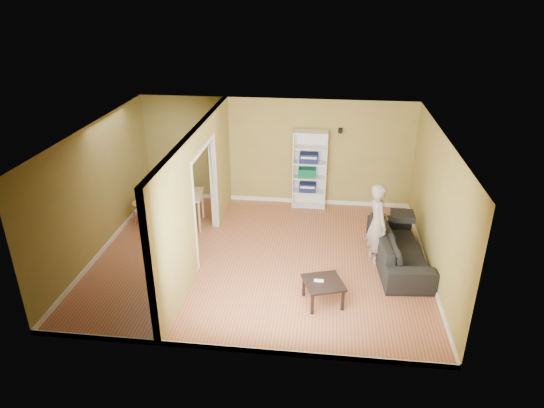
{
  "coord_description": "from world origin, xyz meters",
  "views": [
    {
      "loc": [
        1.2,
        -8.29,
        5.05
      ],
      "look_at": [
        0.2,
        0.2,
        1.1
      ],
      "focal_mm": 32.0,
      "sensor_mm": 36.0,
      "label": 1
    }
  ],
  "objects_px": {
    "dining_table": "(175,197)",
    "chair_near": "(170,218)",
    "bookshelf": "(310,169)",
    "chair_left": "(142,202)",
    "person": "(378,217)",
    "coffee_table": "(323,285)",
    "sofa": "(400,243)",
    "chair_far": "(187,197)"
  },
  "relations": [
    {
      "from": "person",
      "to": "chair_near",
      "type": "distance_m",
      "value": 4.32
    },
    {
      "from": "person",
      "to": "bookshelf",
      "type": "xyz_separation_m",
      "value": [
        -1.41,
        2.46,
        -0.01
      ]
    },
    {
      "from": "bookshelf",
      "to": "dining_table",
      "type": "bearing_deg",
      "value": -154.34
    },
    {
      "from": "bookshelf",
      "to": "chair_near",
      "type": "xyz_separation_m",
      "value": [
        -2.86,
        -2.02,
        -0.47
      ]
    },
    {
      "from": "dining_table",
      "to": "chair_left",
      "type": "relative_size",
      "value": 1.24
    },
    {
      "from": "dining_table",
      "to": "chair_left",
      "type": "bearing_deg",
      "value": 174.83
    },
    {
      "from": "person",
      "to": "chair_left",
      "type": "relative_size",
      "value": 1.98
    },
    {
      "from": "coffee_table",
      "to": "bookshelf",
      "type": "bearing_deg",
      "value": 96.25
    },
    {
      "from": "coffee_table",
      "to": "sofa",
      "type": "bearing_deg",
      "value": 45.88
    },
    {
      "from": "sofa",
      "to": "chair_near",
      "type": "relative_size",
      "value": 2.43
    },
    {
      "from": "sofa",
      "to": "chair_near",
      "type": "distance_m",
      "value": 4.75
    },
    {
      "from": "sofa",
      "to": "chair_far",
      "type": "distance_m",
      "value": 5.0
    },
    {
      "from": "chair_left",
      "to": "bookshelf",
      "type": "bearing_deg",
      "value": 117.69
    },
    {
      "from": "bookshelf",
      "to": "chair_far",
      "type": "height_order",
      "value": "bookshelf"
    },
    {
      "from": "person",
      "to": "chair_far",
      "type": "bearing_deg",
      "value": 52.73
    },
    {
      "from": "bookshelf",
      "to": "person",
      "type": "bearing_deg",
      "value": -60.18
    },
    {
      "from": "sofa",
      "to": "dining_table",
      "type": "xyz_separation_m",
      "value": [
        -4.79,
        1.08,
        0.23
      ]
    },
    {
      "from": "person",
      "to": "dining_table",
      "type": "height_order",
      "value": "person"
    },
    {
      "from": "chair_far",
      "to": "chair_left",
      "type": "bearing_deg",
      "value": 23.53
    },
    {
      "from": "chair_near",
      "to": "chair_far",
      "type": "height_order",
      "value": "chair_near"
    },
    {
      "from": "bookshelf",
      "to": "chair_left",
      "type": "xyz_separation_m",
      "value": [
        -3.73,
        -1.33,
        -0.46
      ]
    },
    {
      "from": "dining_table",
      "to": "coffee_table",
      "type": "bearing_deg",
      "value": -37.37
    },
    {
      "from": "bookshelf",
      "to": "dining_table",
      "type": "relative_size",
      "value": 1.57
    },
    {
      "from": "person",
      "to": "chair_far",
      "type": "relative_size",
      "value": 2.21
    },
    {
      "from": "dining_table",
      "to": "chair_left",
      "type": "height_order",
      "value": "chair_left"
    },
    {
      "from": "chair_left",
      "to": "chair_far",
      "type": "height_order",
      "value": "chair_left"
    },
    {
      "from": "sofa",
      "to": "chair_near",
      "type": "height_order",
      "value": "chair_near"
    },
    {
      "from": "coffee_table",
      "to": "chair_left",
      "type": "height_order",
      "value": "chair_left"
    },
    {
      "from": "chair_left",
      "to": "sofa",
      "type": "bearing_deg",
      "value": 86.46
    },
    {
      "from": "chair_near",
      "to": "sofa",
      "type": "bearing_deg",
      "value": -19.04
    },
    {
      "from": "sofa",
      "to": "chair_left",
      "type": "relative_size",
      "value": 2.39
    },
    {
      "from": "sofa",
      "to": "dining_table",
      "type": "relative_size",
      "value": 1.92
    },
    {
      "from": "person",
      "to": "chair_near",
      "type": "height_order",
      "value": "person"
    },
    {
      "from": "person",
      "to": "coffee_table",
      "type": "bearing_deg",
      "value": 130.93
    },
    {
      "from": "dining_table",
      "to": "bookshelf",
      "type": "bearing_deg",
      "value": 25.66
    },
    {
      "from": "bookshelf",
      "to": "sofa",
      "type": "bearing_deg",
      "value": -52.93
    },
    {
      "from": "bookshelf",
      "to": "chair_near",
      "type": "distance_m",
      "value": 3.53
    },
    {
      "from": "dining_table",
      "to": "chair_near",
      "type": "xyz_separation_m",
      "value": [
        0.06,
        -0.62,
        -0.2
      ]
    },
    {
      "from": "sofa",
      "to": "chair_near",
      "type": "xyz_separation_m",
      "value": [
        -4.73,
        0.46,
        0.04
      ]
    },
    {
      "from": "sofa",
      "to": "dining_table",
      "type": "bearing_deg",
      "value": 72.43
    },
    {
      "from": "coffee_table",
      "to": "chair_far",
      "type": "relative_size",
      "value": 0.73
    },
    {
      "from": "dining_table",
      "to": "chair_near",
      "type": "distance_m",
      "value": 0.65
    }
  ]
}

